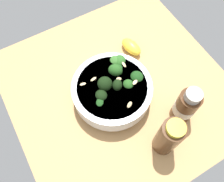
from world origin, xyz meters
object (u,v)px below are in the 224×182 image
object	(u,v)px
bowl_of_broccoli	(113,89)
bottle_tall	(168,137)
lemon_wedge	(131,47)
bottle_short	(185,106)

from	to	relation	value
bowl_of_broccoli	bottle_tall	xyz separation A→B (cm)	(-4.42, 19.52, 3.00)
bottle_tall	bowl_of_broccoli	bearing A→B (deg)	-77.25
lemon_wedge	bottle_short	distance (cm)	26.71
lemon_wedge	bottle_tall	world-z (taller)	bottle_tall
bottle_tall	bottle_short	xyz separation A→B (cm)	(-9.31, -4.66, -1.26)
lemon_wedge	bowl_of_broccoli	bearing A→B (deg)	40.27
bowl_of_broccoli	bottle_tall	bearing A→B (deg)	102.75
lemon_wedge	bottle_tall	xyz separation A→B (cm)	(9.14, 31.01, 5.66)
bowl_of_broccoli	bottle_tall	world-z (taller)	bottle_tall
bottle_tall	bottle_short	world-z (taller)	bottle_tall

